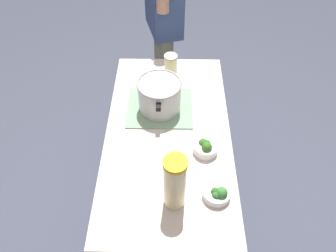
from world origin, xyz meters
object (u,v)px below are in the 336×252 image
object	(u,v)px
cooking_pot	(159,95)
broccoli_bowl_center	(217,193)
broccoli_bowl_front	(205,147)
lemonade_pitcher	(175,183)
person_cook	(164,25)
mason_jar	(171,65)

from	to	relation	value
cooking_pot	broccoli_bowl_center	distance (m)	0.61
broccoli_bowl_front	cooking_pot	bearing A→B (deg)	38.14
lemonade_pitcher	person_cook	bearing A→B (deg)	3.19
cooking_pot	broccoli_bowl_center	bearing A→B (deg)	-153.80
cooking_pot	broccoli_bowl_center	size ratio (longest dim) A/B	2.44
cooking_pot	broccoli_bowl_front	bearing A→B (deg)	-141.86
broccoli_bowl_center	person_cook	xyz separation A→B (m)	(1.37, 0.26, -0.01)
broccoli_bowl_front	broccoli_bowl_center	world-z (taller)	broccoli_bowl_front
cooking_pot	broccoli_bowl_front	size ratio (longest dim) A/B	2.52
cooking_pot	person_cook	bearing A→B (deg)	-0.25
mason_jar	person_cook	size ratio (longest dim) A/B	0.09
mason_jar	person_cook	xyz separation A→B (m)	(0.53, 0.05, -0.05)
mason_jar	person_cook	world-z (taller)	person_cook
person_cook	broccoli_bowl_front	bearing A→B (deg)	-168.48
mason_jar	broccoli_bowl_front	xyz separation A→B (m)	(-0.59, -0.17, -0.04)
lemonade_pitcher	broccoli_bowl_front	size ratio (longest dim) A/B	2.46
broccoli_bowl_front	mason_jar	bearing A→B (deg)	16.57
lemonade_pitcher	person_cook	size ratio (longest dim) A/B	0.18
person_cook	broccoli_bowl_center	bearing A→B (deg)	-169.07
mason_jar	lemonade_pitcher	bearing A→B (deg)	-178.38
cooking_pot	mason_jar	world-z (taller)	cooking_pot
cooking_pot	broccoli_bowl_front	world-z (taller)	cooking_pot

